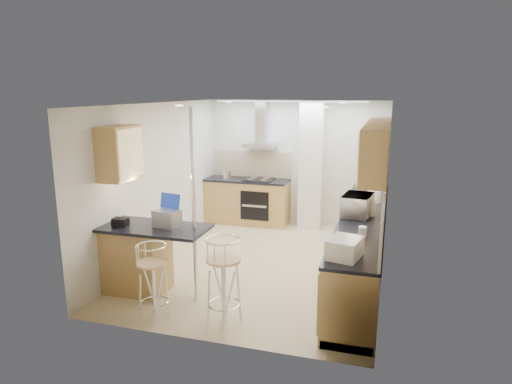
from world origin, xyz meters
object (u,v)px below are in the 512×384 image
(bar_stool_near, at_px, (153,282))
(bar_stool_end, at_px, (224,281))
(bread_bin, at_px, (345,248))
(microwave, at_px, (357,205))
(laptop, at_px, (167,218))

(bar_stool_near, xyz_separation_m, bar_stool_end, (0.84, 0.15, 0.05))
(bread_bin, bearing_deg, microwave, 102.22)
(bar_stool_near, relative_size, bread_bin, 2.32)
(bar_stool_near, height_order, bread_bin, bread_bin)
(bar_stool_near, height_order, bar_stool_end, bar_stool_end)
(bread_bin, bearing_deg, bar_stool_end, -162.35)
(bread_bin, bearing_deg, bar_stool_near, -160.57)
(laptop, xyz_separation_m, bar_stool_end, (1.00, -0.56, -0.53))
(microwave, height_order, bar_stool_near, microwave)
(laptop, relative_size, bread_bin, 0.79)
(bar_stool_near, bearing_deg, laptop, 102.15)
(microwave, bearing_deg, laptop, 125.89)
(bar_stool_end, distance_m, bread_bin, 1.45)
(laptop, height_order, bread_bin, laptop)
(microwave, height_order, bar_stool_end, microwave)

